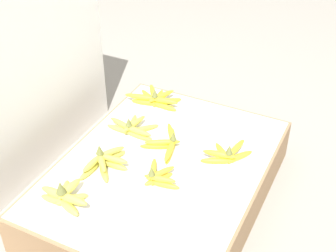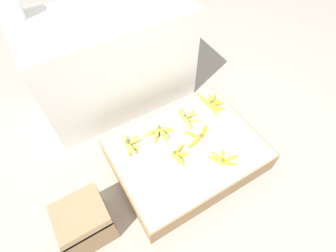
# 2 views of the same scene
# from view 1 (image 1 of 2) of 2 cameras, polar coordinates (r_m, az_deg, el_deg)

# --- Properties ---
(ground_plane) EXTENTS (10.00, 10.00, 0.00)m
(ground_plane) POSITION_cam_1_polar(r_m,az_deg,el_deg) (1.92, -0.62, -8.91)
(ground_plane) COLOR gray
(display_platform) EXTENTS (1.00, 0.75, 0.19)m
(display_platform) POSITION_cam_1_polar(r_m,az_deg,el_deg) (1.85, -0.64, -6.87)
(display_platform) COLOR #997551
(display_platform) RESTS_ON ground_plane
(banana_bunch_front_midright) EXTENTS (0.18, 0.18, 0.09)m
(banana_bunch_front_midright) POSITION_cam_1_polar(r_m,az_deg,el_deg) (1.81, 7.21, -3.43)
(banana_bunch_front_midright) COLOR yellow
(banana_bunch_front_midright) RESTS_ON display_platform
(banana_bunch_middle_midleft) EXTENTS (0.13, 0.16, 0.08)m
(banana_bunch_middle_midleft) POSITION_cam_1_polar(r_m,az_deg,el_deg) (1.70, -1.27, -6.10)
(banana_bunch_middle_midleft) COLOR gold
(banana_bunch_middle_midleft) RESTS_ON display_platform
(banana_bunch_middle_midright) EXTENTS (0.24, 0.16, 0.08)m
(banana_bunch_middle_midright) POSITION_cam_1_polar(r_m,az_deg,el_deg) (1.85, -0.02, -2.12)
(banana_bunch_middle_midright) COLOR yellow
(banana_bunch_middle_midright) RESTS_ON display_platform
(banana_bunch_back_left) EXTENTS (0.15, 0.19, 0.11)m
(banana_bunch_back_left) POSITION_cam_1_polar(r_m,az_deg,el_deg) (1.66, -12.44, -8.34)
(banana_bunch_back_left) COLOR #DBCC4C
(banana_bunch_back_left) RESTS_ON display_platform
(banana_bunch_back_midleft) EXTENTS (0.22, 0.14, 0.09)m
(banana_bunch_back_midleft) POSITION_cam_1_polar(r_m,az_deg,el_deg) (1.78, -7.75, -4.35)
(banana_bunch_back_midleft) COLOR gold
(banana_bunch_back_midleft) RESTS_ON display_platform
(banana_bunch_back_midright) EXTENTS (0.16, 0.22, 0.08)m
(banana_bunch_back_midright) POSITION_cam_1_polar(r_m,az_deg,el_deg) (1.94, -4.36, -0.21)
(banana_bunch_back_midright) COLOR gold
(banana_bunch_back_midright) RESTS_ON display_platform
(banana_bunch_back_right) EXTENTS (0.16, 0.25, 0.09)m
(banana_bunch_back_right) POSITION_cam_1_polar(r_m,az_deg,el_deg) (2.12, -1.53, 3.35)
(banana_bunch_back_right) COLOR yellow
(banana_bunch_back_right) RESTS_ON display_platform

